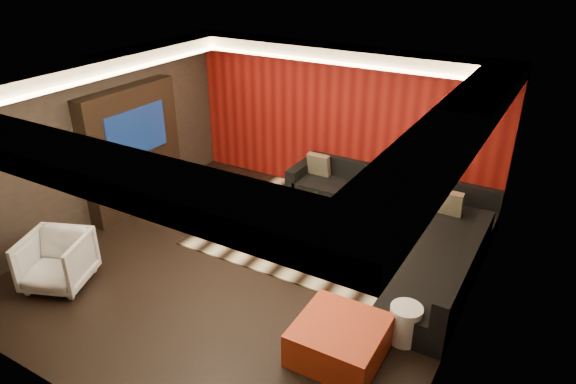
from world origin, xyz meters
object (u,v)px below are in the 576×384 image
Objects in this scene: armchair at (57,261)px; sectional_sofa at (405,226)px; drum_stool at (291,249)px; white_side_table at (405,323)px; orange_ottoman at (339,340)px; coffee_table at (282,225)px.

armchair is 0.23× the size of sectional_sofa.
sectional_sofa is (1.26, 1.48, 0.03)m from drum_stool.
white_side_table reaches higher than drum_stool.
drum_stool is 0.50× the size of armchair.
armchair is (-3.99, -0.73, 0.17)m from orange_ottoman.
sectional_sofa is at bearing 108.94° from white_side_table.
drum_stool is at bearing -51.07° from coffee_table.
sectional_sofa is (-0.77, 2.23, 0.02)m from white_side_table.
coffee_table is 0.32× the size of sectional_sofa.
coffee_table is at bearing -157.96° from sectional_sofa.
white_side_table is 0.57× the size of armchair.
coffee_table is at bearing 133.99° from orange_ottoman.
coffee_table is 2.72× the size of drum_stool.
orange_ottoman is at bearing -43.64° from drum_stool.
coffee_table is 1.37× the size of armchair.
orange_ottoman reaches higher than coffee_table.
drum_stool is at bearing 136.36° from orange_ottoman.
coffee_table is at bearing 33.38° from armchair.
armchair is at bearing -163.31° from white_side_table.
orange_ottoman is at bearing -11.91° from armchair.
sectional_sofa reaches higher than coffee_table.
armchair reaches higher than coffee_table.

